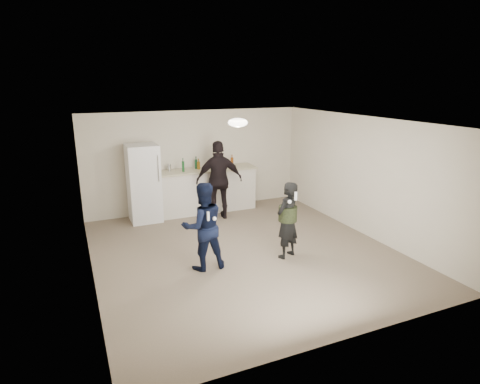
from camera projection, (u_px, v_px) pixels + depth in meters
name	position (u px, v px, depth m)	size (l,w,h in m)	color
floor	(244.00, 252.00, 7.75)	(6.00, 6.00, 0.00)	#6B5B4C
ceiling	(245.00, 121.00, 7.07)	(6.00, 6.00, 0.00)	silver
wall_back	(196.00, 161.00, 10.06)	(6.00, 6.00, 0.00)	beige
wall_front	(347.00, 250.00, 4.76)	(6.00, 6.00, 0.00)	beige
wall_left	(86.00, 208.00, 6.35)	(6.00, 6.00, 0.00)	beige
wall_right	(363.00, 176.00, 8.47)	(6.00, 6.00, 0.00)	beige
counter	(204.00, 191.00, 10.00)	(2.60, 0.56, 1.05)	beige
counter_top	(203.00, 170.00, 9.85)	(2.68, 0.64, 0.04)	beige
fridge	(144.00, 183.00, 9.27)	(0.70, 0.70, 1.80)	white
fridge_handle	(158.00, 168.00, 8.94)	(0.02, 0.02, 0.60)	#B6B6BB
ceiling_dome	(238.00, 123.00, 7.35)	(0.36, 0.36, 0.16)	white
shaker	(169.00, 167.00, 9.64)	(0.08, 0.08, 0.17)	#BCBCC1
man	(203.00, 226.00, 6.89)	(0.76, 0.59, 1.55)	#0E183C
woman	(288.00, 220.00, 7.35)	(0.53, 0.35, 1.44)	black
camo_shorts	(288.00, 214.00, 7.32)	(0.34, 0.34, 0.28)	#2B391A
spectator	(219.00, 180.00, 9.41)	(1.09, 0.45, 1.86)	black
remote_man	(208.00, 216.00, 6.56)	(0.04, 0.04, 0.15)	silver
nunchuk_man	(214.00, 219.00, 6.66)	(0.07, 0.07, 0.07)	white
remote_woman	(296.00, 196.00, 6.99)	(0.04, 0.04, 0.15)	white
nunchuk_woman	(290.00, 202.00, 7.00)	(0.07, 0.07, 0.07)	white
bottle_cluster	(205.00, 164.00, 9.90)	(1.40, 0.27, 0.25)	#123F22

